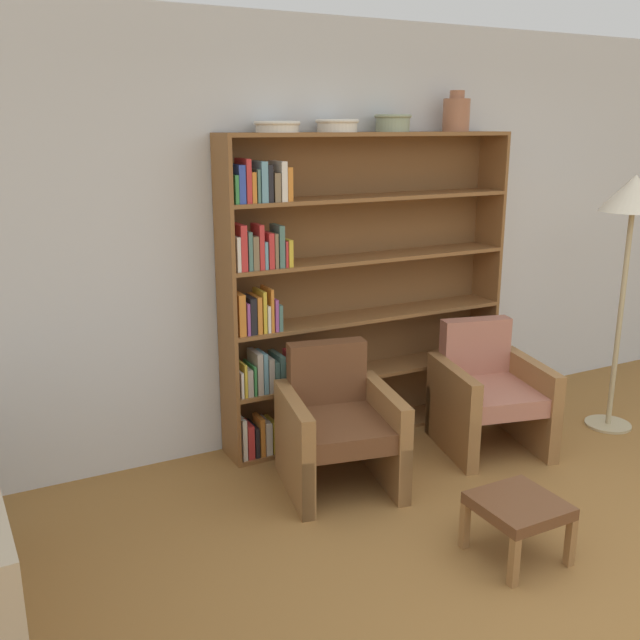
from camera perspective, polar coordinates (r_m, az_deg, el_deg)
The scene contains 10 objects.
wall_back at distance 4.98m, azimuth 4.03°, elevation 7.03°, with size 12.00×0.06×2.75m.
bookshelf at distance 4.75m, azimuth 1.78°, elevation 2.24°, with size 2.06×0.30×2.05m.
bowl_brass at distance 4.40m, azimuth -3.45°, elevation 15.24°, with size 0.28×0.28×0.07m.
bowl_copper at distance 4.58m, azimuth 1.39°, elevation 15.35°, with size 0.27×0.27×0.08m.
bowl_stoneware at distance 4.79m, azimuth 5.84°, elevation 15.49°, with size 0.24×0.24×0.11m.
vase_tall at distance 5.09m, azimuth 10.85°, elevation 15.90°, with size 0.18×0.18×0.27m.
armchair_leather at distance 4.27m, azimuth 1.41°, elevation -8.43°, with size 0.76×0.80×0.82m.
armchair_cushioned at distance 4.89m, azimuth 13.31°, elevation -5.71°, with size 0.78×0.81×0.82m.
floor_lamp at distance 5.21m, azimuth 23.74°, elevation 8.24°, with size 0.44×0.44×1.78m.
footstool at distance 3.77m, azimuth 15.59°, elevation -14.41°, with size 0.40×0.40×0.31m.
Camera 1 is at (-2.58, -1.59, 2.09)m, focal length 40.00 mm.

